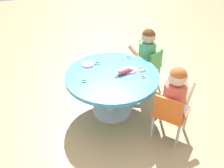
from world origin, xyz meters
name	(u,v)px	position (x,y,z in m)	size (l,w,h in m)	color
ground_plane	(112,111)	(0.00, 0.00, 0.00)	(10.00, 10.00, 0.00)	tan
craft_table	(112,82)	(0.00, 0.00, 0.40)	(0.99, 0.99, 0.51)	silver
child_chair_left	(170,113)	(-0.51, -0.45, 0.31)	(0.42, 0.42, 0.54)	#B7B7BC
seated_child_left	(175,92)	(-0.48, -0.47, 0.53)	(0.43, 0.44, 0.51)	#3F4772
child_chair_right	(148,66)	(0.36, -0.57, 0.31)	(0.42, 0.42, 0.54)	#B7B7BC
seated_child_right	(147,49)	(0.39, -0.55, 0.53)	(0.44, 0.42, 0.51)	#3F4772
rolling_pin	(124,72)	(-0.03, -0.13, 0.53)	(0.09, 0.23, 0.05)	#D83F3F
craft_scissors	(142,70)	(-0.01, -0.33, 0.51)	(0.13, 0.07, 0.01)	silver
playdough_blob_0	(129,70)	(0.02, -0.20, 0.51)	(0.15, 0.15, 0.01)	#CC99E5
playdough_blob_1	(88,64)	(0.25, 0.21, 0.51)	(0.13, 0.13, 0.01)	#CC99E5
cookie_cutter_0	(129,57)	(0.30, -0.29, 0.51)	(0.06, 0.06, 0.01)	orange
cookie_cutter_1	(84,81)	(-0.06, 0.31, 0.51)	(0.05, 0.05, 0.01)	#4CB259
cookie_cutter_2	(97,63)	(0.25, 0.10, 0.51)	(0.07, 0.07, 0.01)	#4CB259
cookie_cutter_3	(143,77)	(-0.14, -0.29, 0.51)	(0.05, 0.05, 0.01)	orange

